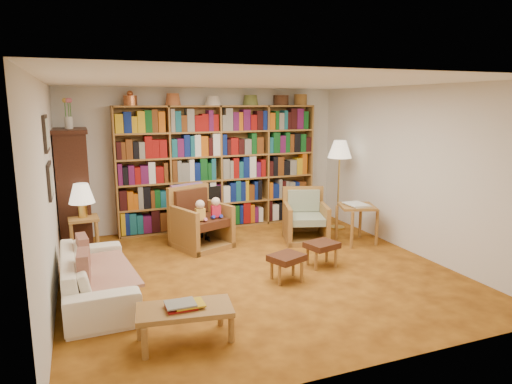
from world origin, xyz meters
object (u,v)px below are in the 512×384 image
footstool_a (287,259)px  footstool_b (322,247)px  side_table_lamp (84,228)px  side_table_papers (357,211)px  wheelchair (212,216)px  coffee_table (185,312)px  armchair_leather (200,221)px  armchair_sage (303,220)px  sofa (97,275)px  floor_lamp (340,153)px

footstool_a → footstool_b: 0.74m
side_table_lamp → side_table_papers: bearing=-11.8°
wheelchair → side_table_papers: size_ratio=1.25×
footstool_a → side_table_lamp: bearing=141.3°
footstool_b → side_table_papers: bearing=35.4°
side_table_papers → coffee_table: bearing=-147.8°
armchair_leather → side_table_papers: armchair_leather is taller
armchair_sage → footstool_a: 1.85m
sofa → side_table_papers: size_ratio=2.78×
armchair_leather → side_table_papers: 2.53m
footstool_a → side_table_papers: bearing=31.2°
armchair_leather → armchair_sage: bearing=-10.7°
armchair_sage → side_table_papers: (0.71, -0.49, 0.20)m
armchair_leather → coffee_table: armchair_leather is taller
armchair_leather → footstool_b: bearing=-49.5°
footstool_b → sofa: bearing=179.6°
side_table_lamp → floor_lamp: bearing=0.3°
armchair_leather → footstool_b: (1.33, -1.56, -0.11)m
floor_lamp → coffee_table: floor_lamp is taller
side_table_lamp → footstool_b: (3.06, -1.61, -0.16)m
floor_lamp → side_table_papers: 1.24m
coffee_table → wheelchair: bearing=69.6°
armchair_leather → armchair_sage: 1.71m
wheelchair → footstool_a: bearing=-80.1°
sofa → side_table_papers: side_table_papers is taller
side_table_lamp → side_table_papers: 4.21m
side_table_lamp → floor_lamp: 4.40m
footstool_a → coffee_table: (-1.54, -1.02, 0.01)m
sofa → side_table_papers: bearing=-81.2°
side_table_lamp → footstool_b: side_table_lamp is taller
footstool_b → footstool_a: bearing=-156.2°
side_table_lamp → sofa: bearing=-86.4°
sofa → side_table_papers: 4.09m
armchair_leather → floor_lamp: (2.58, 0.07, 0.98)m
armchair_leather → footstool_a: bearing=-70.4°
footstool_b → armchair_sage: bearing=74.4°
armchair_sage → floor_lamp: bearing=23.6°
side_table_lamp → footstool_a: side_table_lamp is taller
side_table_papers → armchair_leather: bearing=161.4°
armchair_sage → side_table_lamp: bearing=173.8°
side_table_lamp → wheelchair: wheelchair is taller
armchair_leather → armchair_sage: size_ratio=1.14×
floor_lamp → footstool_a: bearing=-134.8°
armchair_leather → sofa: bearing=-136.5°
armchair_leather → coffee_table: 3.01m
armchair_sage → coffee_table: bearing=-135.1°
floor_lamp → side_table_papers: (-0.18, -0.88, -0.85)m
footstool_b → coffee_table: size_ratio=0.51×
armchair_leather → footstool_a: 1.97m
coffee_table → footstool_a: bearing=33.4°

